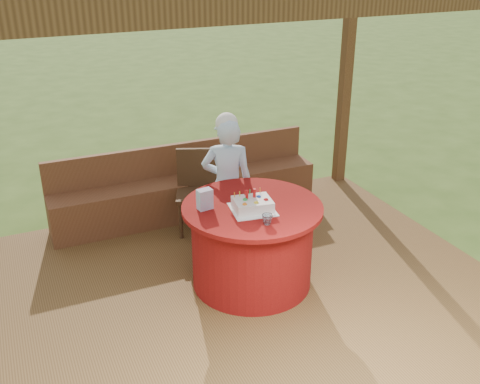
# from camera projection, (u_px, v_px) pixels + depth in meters

# --- Properties ---
(ground) EXTENTS (60.00, 60.00, 0.00)m
(ground) POSITION_uv_depth(u_px,v_px,m) (251.00, 304.00, 5.03)
(ground) COLOR #36511B
(ground) RESTS_ON ground
(deck) EXTENTS (4.50, 4.00, 0.12)m
(deck) POSITION_uv_depth(u_px,v_px,m) (251.00, 298.00, 5.00)
(deck) COLOR brown
(deck) RESTS_ON ground
(pergola) EXTENTS (4.50, 4.00, 2.72)m
(pergola) POSITION_uv_depth(u_px,v_px,m) (254.00, 27.00, 4.03)
(pergola) COLOR brown
(pergola) RESTS_ON deck
(bench) EXTENTS (3.00, 0.42, 0.80)m
(bench) POSITION_uv_depth(u_px,v_px,m) (187.00, 193.00, 6.30)
(bench) COLOR brown
(bench) RESTS_ON deck
(table) EXTENTS (1.22, 1.22, 0.77)m
(table) POSITION_uv_depth(u_px,v_px,m) (252.00, 244.00, 4.98)
(table) COLOR maroon
(table) RESTS_ON deck
(chair) EXTENTS (0.54, 0.54, 0.87)m
(chair) POSITION_uv_depth(u_px,v_px,m) (197.00, 187.00, 5.92)
(chair) COLOR #3D2613
(chair) RESTS_ON deck
(elderly_woman) EXTENTS (0.58, 0.49, 1.41)m
(elderly_woman) POSITION_uv_depth(u_px,v_px,m) (227.00, 183.00, 5.45)
(elderly_woman) COLOR #9CC7E8
(elderly_woman) RESTS_ON deck
(birthday_cake) EXTENTS (0.41, 0.41, 0.17)m
(birthday_cake) POSITION_uv_depth(u_px,v_px,m) (253.00, 204.00, 4.72)
(birthday_cake) COLOR white
(birthday_cake) RESTS_ON table
(gift_bag) EXTENTS (0.13, 0.09, 0.18)m
(gift_bag) POSITION_uv_depth(u_px,v_px,m) (205.00, 199.00, 4.72)
(gift_bag) COLOR pink
(gift_bag) RESTS_ON table
(drinking_glass) EXTENTS (0.11, 0.11, 0.08)m
(drinking_glass) POSITION_uv_depth(u_px,v_px,m) (267.00, 219.00, 4.49)
(drinking_glass) COLOR white
(drinking_glass) RESTS_ON table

